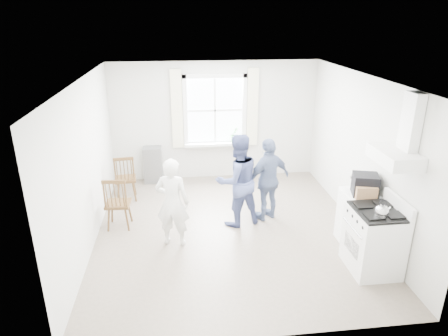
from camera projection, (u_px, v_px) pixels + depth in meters
room_shell at (230, 160)px, 6.46m from camera, size 4.62×5.12×2.64m
window_assembly at (215, 115)px, 8.67m from camera, size 1.88×0.24×1.70m
range_hood at (400, 145)px, 5.23m from camera, size 0.45×0.76×0.94m
shelf_unit at (153, 165)px, 8.79m from camera, size 0.40×0.30×0.80m
gas_stove at (374, 239)px, 5.72m from camera, size 0.68×0.76×1.12m
kettle at (382, 211)px, 5.34m from camera, size 0.18×0.18×0.26m
low_cabinet at (357, 218)px, 6.39m from camera, size 0.50×0.55×0.90m
stereo_stack at (365, 185)px, 6.10m from camera, size 0.45×0.42×0.33m
cardboard_box at (365, 192)px, 6.01m from camera, size 0.35×0.27×0.20m
windsor_chair_a at (125, 174)px, 7.80m from camera, size 0.44×0.44×0.96m
windsor_chair_b at (116, 199)px, 6.75m from camera, size 0.43×0.42×0.96m
person_left at (172, 203)px, 6.27m from camera, size 0.66×0.66×1.47m
person_mid at (237, 181)px, 6.87m from camera, size 1.02×1.02×1.65m
person_right at (268, 180)px, 7.08m from camera, size 1.19×1.19×1.52m
potted_plant at (234, 134)px, 8.79m from camera, size 0.25×0.25×0.35m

